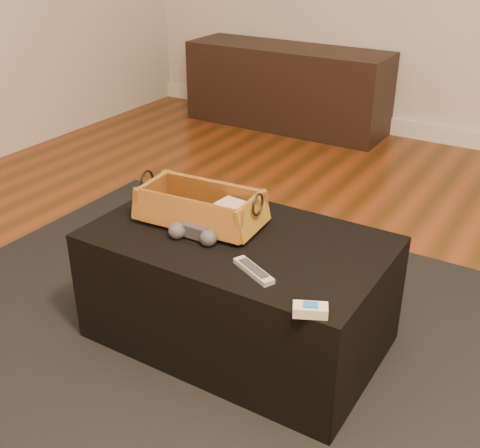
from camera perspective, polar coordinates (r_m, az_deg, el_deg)
The scene contains 11 objects.
floor at distance 2.10m, azimuth 2.24°, elevation -14.63°, with size 5.00×5.50×0.01m, color brown.
baseboard at distance 4.38m, azimuth 20.35°, elevation 7.67°, with size 5.00×0.04×0.12m, color white.
media_cabinet at distance 4.50m, azimuth 4.46°, elevation 12.80°, with size 1.48×0.45×0.58m, color black.
area_rug at distance 2.22m, azimuth -0.86°, elevation -11.41°, with size 2.60×2.00×0.01m, color black.
ottoman at distance 2.13m, azimuth -0.18°, elevation -6.14°, with size 1.00×0.60×0.42m, color black.
tv_remote at distance 2.11m, azimuth -4.50°, elevation 0.79°, with size 0.23×0.05×0.02m, color black.
cloth_bundle at distance 2.07m, azimuth -0.51°, elevation 1.09°, with size 0.12×0.08×0.07m, color #CAAD8C.
wicker_basket at distance 2.10m, azimuth -3.77°, elevation 1.45°, with size 0.46×0.27×0.16m.
game_controller at distance 1.99m, azimuth -4.34°, elevation -0.80°, with size 0.18×0.10×0.06m.
silver_remote at distance 1.81m, azimuth 1.29°, elevation -4.43°, with size 0.17×0.11×0.02m.
cream_gadget at distance 1.64m, azimuth 6.68°, elevation -8.08°, with size 0.11×0.08×0.03m.
Camera 1 is at (0.75, -1.38, 1.39)m, focal length 45.00 mm.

